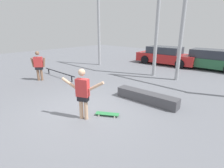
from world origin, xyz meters
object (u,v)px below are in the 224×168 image
Objects in this scene: parked_car_green at (210,60)px; skateboard at (107,114)px; grind_box at (146,97)px; grind_rail at (59,73)px; parked_car_red at (166,56)px; bystander at (39,65)px; skateboarder at (83,92)px.

skateboard is at bearing -95.11° from parked_car_green.
grind_box reaches higher than grind_rail.
parked_car_red is 1.10× the size of parked_car_green.
parked_car_red is 2.88× the size of bystander.
skateboarder is at bearing 121.88° from bystander.
parked_car_green reaches higher than grind_box.
grind_rail is at bearing 133.41° from skateboard.
skateboard is (0.41, 0.64, -0.84)m from skateboarder.
grind_box is at bearing 147.04° from bystander.
parked_car_green is (5.73, 8.32, 0.38)m from grind_rail.
parked_car_red reaches higher than parked_car_green.
bystander reaches higher than parked_car_red.
parked_car_green reaches higher than skateboard.
skateboard is 5.64m from bystander.
parked_car_green is at bearing 5.17° from parked_car_red.
bystander is (-0.24, -1.03, 0.58)m from grind_rail.
parked_car_red is at bearing -154.65° from bystander.
grind_box is 0.59× the size of parked_car_green.
skateboarder is 0.35× the size of parked_car_red.
parked_car_green is (3.08, 0.44, -0.01)m from parked_car_red.
grind_box is at bearing -71.18° from parked_car_red.
skateboarder reaches higher than parked_car_green.
skateboard is 0.18× the size of parked_car_green.
parked_car_red is at bearing 74.55° from skateboard.
bystander is at bearing -166.28° from grind_box.
skateboard is 5.52m from grind_rail.
grind_rail is 1.21m from bystander.
parked_car_green is at bearing 61.49° from skateboarder.
skateboarder is at bearing -106.30° from grind_box.
bystander is at bearing 144.49° from skateboarder.
grind_box is at bearing 4.10° from grind_rail.
skateboarder is at bearing -153.88° from skateboard.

